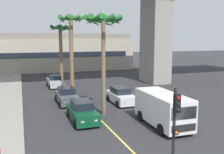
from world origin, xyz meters
TOP-DOWN VIEW (x-y plane):
  - lane_stripe_center at (0.00, 24.00)m, footprint 0.14×56.00m
  - pier_building_backdrop at (0.00, 49.69)m, footprint 32.25×8.04m
  - car_queue_front at (-1.50, 31.55)m, footprint 1.86×4.11m
  - car_queue_second at (3.37, 20.77)m, footprint 1.85×4.11m
  - car_queue_third at (-1.38, 16.78)m, footprint 1.85×4.11m
  - car_queue_fourth at (-1.56, 22.53)m, footprint 1.84×4.10m
  - delivery_van at (3.75, 13.77)m, footprint 2.27×5.30m
  - traffic_light_median_near at (0.24, 7.14)m, footprint 0.24×0.37m
  - palm_tree_near_median at (-0.27, 26.19)m, footprint 2.89×2.92m
  - palm_tree_mid_median at (-0.14, 34.76)m, footprint 3.15×3.20m
  - palm_tree_far_median at (0.71, 17.89)m, footprint 3.14×3.18m

SIDE VIEW (x-z plane):
  - lane_stripe_center at x=0.00m, z-range 0.00..0.01m
  - car_queue_front at x=-1.50m, z-range -0.06..1.50m
  - car_queue_second at x=3.37m, z-range -0.06..1.50m
  - car_queue_third at x=-1.38m, z-range -0.06..1.50m
  - car_queue_fourth at x=-1.56m, z-range -0.06..1.50m
  - delivery_van at x=3.75m, z-range 0.11..2.47m
  - traffic_light_median_near at x=0.24m, z-range 0.61..4.81m
  - pier_building_backdrop at x=0.00m, z-range -0.06..7.14m
  - palm_tree_mid_median at x=-0.14m, z-range 2.15..10.34m
  - palm_tree_near_median at x=-0.27m, z-range 2.29..11.10m
  - palm_tree_far_median at x=0.71m, z-range 2.82..10.96m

